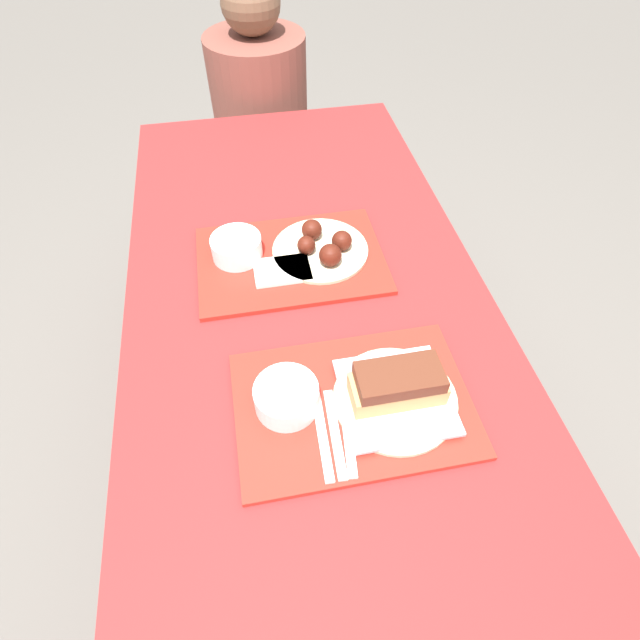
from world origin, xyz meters
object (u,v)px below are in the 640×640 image
tray_far (291,260)px  person_seated_across (258,100)px  tray_near (353,404)px  brisket_sandwich_plate (397,391)px  wings_plate_far (322,246)px  bowl_coleslaw_near (286,396)px  bowl_coleslaw_far (236,246)px

tray_far → person_seated_across: (0.02, 0.92, -0.07)m
person_seated_across → tray_far: bearing=-91.1°
tray_far → person_seated_across: size_ratio=0.61×
person_seated_across → tray_near: bearing=-88.4°
brisket_sandwich_plate → person_seated_across: person_seated_across is taller
brisket_sandwich_plate → wings_plate_far: 0.42m
bowl_coleslaw_near → person_seated_across: person_seated_across is taller
brisket_sandwich_plate → bowl_coleslaw_far: (-0.25, 0.44, -0.00)m
tray_far → bowl_coleslaw_far: (-0.12, 0.03, 0.03)m
brisket_sandwich_plate → person_seated_across: (-0.11, 1.33, -0.10)m
tray_near → wings_plate_far: 0.41m
bowl_coleslaw_far → person_seated_across: (0.14, 0.89, -0.10)m
bowl_coleslaw_near → wings_plate_far: size_ratio=0.52×
bowl_coleslaw_near → bowl_coleslaw_far: same height
tray_far → brisket_sandwich_plate: (0.13, -0.41, 0.04)m
tray_near → person_seated_across: person_seated_across is taller
bowl_coleslaw_far → wings_plate_far: (0.19, -0.03, -0.01)m
person_seated_across → brisket_sandwich_plate: bearing=-85.2°
brisket_sandwich_plate → tray_far: bearing=107.6°
tray_far → bowl_coleslaw_near: 0.39m
tray_near → person_seated_across: (-0.04, 1.32, -0.07)m
bowl_coleslaw_far → tray_near: bearing=-68.2°
brisket_sandwich_plate → tray_near: bearing=173.6°
bowl_coleslaw_near → brisket_sandwich_plate: 0.19m
wings_plate_far → tray_far: bearing=-175.4°
tray_far → bowl_coleslaw_near: size_ratio=3.70×
brisket_sandwich_plate → person_seated_across: size_ratio=0.32×
tray_far → wings_plate_far: (0.07, 0.01, 0.02)m
tray_far → wings_plate_far: bearing=4.6°
tray_near → person_seated_across: 1.33m
bowl_coleslaw_near → bowl_coleslaw_far: 0.42m
tray_near → bowl_coleslaw_near: bearing=171.1°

